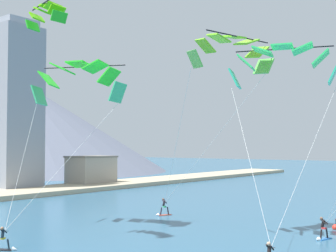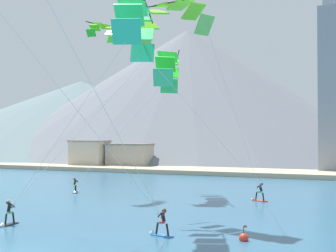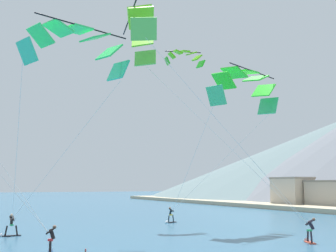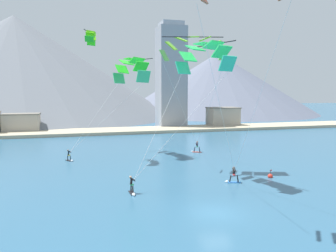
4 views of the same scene
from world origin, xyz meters
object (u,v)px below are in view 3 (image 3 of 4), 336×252
object	(u,v)px
kitesurfer_mid_center	(51,245)
parafoil_kite_distant_high_outer	(184,56)
parafoil_kite_far_left	(245,85)
kitesurfer_far_left	(170,218)
kitesurfer_near_trail	(309,234)
parafoil_kite_near_trail	(142,30)
kitesurfer_near_lead	(9,229)
parafoil_kite_near_lead	(77,44)

from	to	relation	value
kitesurfer_mid_center	parafoil_kite_distant_high_outer	xyz separation A→B (m)	(-13.63, 15.85, 16.60)
parafoil_kite_far_left	kitesurfer_mid_center	bearing A→B (deg)	-68.19
kitesurfer_far_left	parafoil_kite_distant_high_outer	distance (m)	16.97
kitesurfer_near_trail	parafoil_kite_near_trail	distance (m)	18.63
kitesurfer_near_trail	parafoil_kite_distant_high_outer	world-z (taller)	parafoil_kite_distant_high_outer
kitesurfer_near_lead	parafoil_kite_far_left	distance (m)	24.05
kitesurfer_near_trail	parafoil_kite_near_trail	bearing A→B (deg)	-112.33
kitesurfer_near_lead	kitesurfer_near_trail	size ratio (longest dim) A/B	1.00
kitesurfer_near_trail	parafoil_kite_far_left	distance (m)	16.16
kitesurfer_near_lead	parafoil_kite_near_lead	distance (m)	15.68
kitesurfer_near_lead	parafoil_kite_near_lead	xyz separation A→B (m)	(8.23, 2.99, 13.01)
parafoil_kite_far_left	parafoil_kite_distant_high_outer	xyz separation A→B (m)	(-6.00, -3.24, 3.92)
kitesurfer_far_left	parafoil_kite_far_left	bearing A→B (deg)	20.09
kitesurfer_near_lead	parafoil_kite_distant_high_outer	distance (m)	23.88
kitesurfer_near_lead	parafoil_kite_distant_high_outer	size ratio (longest dim) A/B	0.42
parafoil_kite_distant_high_outer	kitesurfer_near_trail	bearing A→B (deg)	5.38
kitesurfer_far_left	parafoil_kite_far_left	distance (m)	16.10
kitesurfer_near_trail	parafoil_kite_near_trail	xyz separation A→B (m)	(-4.45, -10.84, 14.49)
parafoil_kite_near_trail	kitesurfer_far_left	bearing A→B (deg)	148.05
kitesurfer_near_lead	parafoil_kite_far_left	size ratio (longest dim) A/B	0.13
kitesurfer_far_left	parafoil_kite_near_trail	distance (m)	22.68
kitesurfer_near_trail	kitesurfer_far_left	size ratio (longest dim) A/B	1.04
kitesurfer_near_lead	kitesurfer_near_trail	bearing A→B (deg)	54.54
parafoil_kite_distant_high_outer	parafoil_kite_far_left	bearing A→B (deg)	28.35
kitesurfer_near_lead	kitesurfer_far_left	bearing A→B (deg)	109.78
parafoil_kite_near_lead	parafoil_kite_near_trail	world-z (taller)	parafoil_kite_near_trail
kitesurfer_near_lead	kitesurfer_mid_center	bearing A→B (deg)	5.80
kitesurfer_mid_center	parafoil_kite_near_trail	size ratio (longest dim) A/B	0.12
kitesurfer_near_trail	parafoil_kite_near_trail	size ratio (longest dim) A/B	0.12
kitesurfer_mid_center	parafoil_kite_near_lead	bearing A→B (deg)	144.30
kitesurfer_far_left	kitesurfer_near_trail	bearing A→B (deg)	4.92
kitesurfer_near_trail	parafoil_kite_near_lead	bearing A→B (deg)	-107.62
kitesurfer_near_trail	kitesurfer_far_left	distance (m)	19.26
kitesurfer_mid_center	kitesurfer_far_left	world-z (taller)	kitesurfer_mid_center
kitesurfer_mid_center	parafoil_kite_distant_high_outer	bearing A→B (deg)	130.70
parafoil_kite_near_trail	kitesurfer_mid_center	bearing A→B (deg)	-71.62
parafoil_kite_near_lead	parafoil_kite_near_trail	bearing A→B (deg)	84.33
kitesurfer_mid_center	kitesurfer_far_left	distance (m)	23.07
kitesurfer_near_lead	parafoil_kite_near_trail	distance (m)	18.55
parafoil_kite_distant_high_outer	kitesurfer_far_left	bearing A→B (deg)	-177.35
parafoil_kite_near_lead	parafoil_kite_near_trail	xyz separation A→B (m)	(0.46, 4.63, 1.51)
kitesurfer_far_left	parafoil_kite_near_lead	bearing A→B (deg)	-44.07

